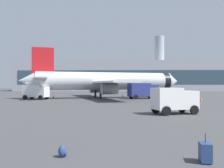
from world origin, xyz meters
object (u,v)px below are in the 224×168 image
(fuel_truck, at_px, (143,90))
(safety_cone_far, at_px, (54,97))
(service_truck, at_px, (36,91))
(safety_cone_mid, at_px, (201,99))
(rolling_suitcase, at_px, (205,152))
(traveller_backpack, at_px, (63,151))
(safety_cone_near, at_px, (123,96))
(safety_cone_outer, at_px, (33,96))
(airplane_at_gate, at_px, (106,81))
(cargo_van, at_px, (174,99))

(fuel_truck, xyz_separation_m, safety_cone_far, (-18.56, 0.20, -1.39))
(service_truck, distance_m, fuel_truck, 21.44)
(safety_cone_mid, distance_m, rolling_suitcase, 38.94)
(safety_cone_mid, distance_m, traveller_backpack, 40.39)
(safety_cone_near, bearing_deg, safety_cone_far, -161.93)
(fuel_truck, height_order, safety_cone_outer, fuel_truck)
(rolling_suitcase, height_order, traveller_backpack, rolling_suitcase)
(safety_cone_outer, bearing_deg, service_truck, -67.58)
(safety_cone_outer, distance_m, traveller_backpack, 49.80)
(airplane_at_gate, relative_size, cargo_van, 7.22)
(fuel_truck, bearing_deg, safety_cone_mid, -30.66)
(safety_cone_near, bearing_deg, airplane_at_gate, -151.21)
(safety_cone_far, bearing_deg, cargo_van, -54.60)
(fuel_truck, bearing_deg, safety_cone_near, 129.13)
(safety_cone_far, bearing_deg, safety_cone_near, 18.07)
(airplane_at_gate, relative_size, service_truck, 6.72)
(fuel_truck, distance_m, safety_cone_outer, 24.43)
(fuel_truck, distance_m, traveller_backpack, 43.31)
(safety_cone_outer, bearing_deg, safety_cone_far, -33.18)
(cargo_van, xyz_separation_m, rolling_suitcase, (-2.01, -15.97, -1.06))
(fuel_truck, height_order, safety_cone_far, fuel_truck)
(safety_cone_near, relative_size, safety_cone_far, 0.98)
(safety_cone_outer, bearing_deg, cargo_van, -51.15)
(fuel_truck, xyz_separation_m, safety_cone_outer, (-24.08, 3.81, -1.44))
(service_truck, xyz_separation_m, safety_cone_mid, (31.26, -2.80, -1.25))
(service_truck, xyz_separation_m, safety_cone_near, (17.18, 8.10, -1.23))
(service_truck, height_order, fuel_truck, fuel_truck)
(airplane_at_gate, bearing_deg, safety_cone_near, 28.79)
(safety_cone_mid, bearing_deg, airplane_at_gate, 153.61)
(safety_cone_far, distance_m, traveller_backpack, 44.65)
(fuel_truck, height_order, rolling_suitcase, fuel_truck)
(cargo_van, relative_size, traveller_backpack, 10.05)
(airplane_at_gate, height_order, service_truck, airplane_at_gate)
(service_truck, relative_size, rolling_suitcase, 4.71)
(airplane_at_gate, distance_m, safety_cone_mid, 20.17)
(traveller_backpack, bearing_deg, airplane_at_gate, 91.57)
(rolling_suitcase, bearing_deg, safety_cone_mid, 73.49)
(cargo_van, distance_m, traveller_backpack, 17.24)
(cargo_van, xyz_separation_m, safety_cone_outer, (-25.08, 31.13, -1.12))
(rolling_suitcase, bearing_deg, safety_cone_outer, 116.10)
(airplane_at_gate, relative_size, safety_cone_near, 45.77)
(airplane_at_gate, xyz_separation_m, traveller_backpack, (1.25, -45.68, -3.42))
(service_truck, relative_size, cargo_van, 1.07)
(airplane_at_gate, height_order, fuel_truck, airplane_at_gate)
(service_truck, relative_size, traveller_backpack, 10.80)
(traveller_backpack, bearing_deg, cargo_van, 64.09)
(safety_cone_near, xyz_separation_m, rolling_suitcase, (3.01, -48.24, 0.02))
(traveller_backpack, bearing_deg, safety_cone_outer, 110.65)
(service_truck, xyz_separation_m, fuel_truck, (21.21, 3.16, 0.16))
(airplane_at_gate, bearing_deg, safety_cone_outer, 176.76)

